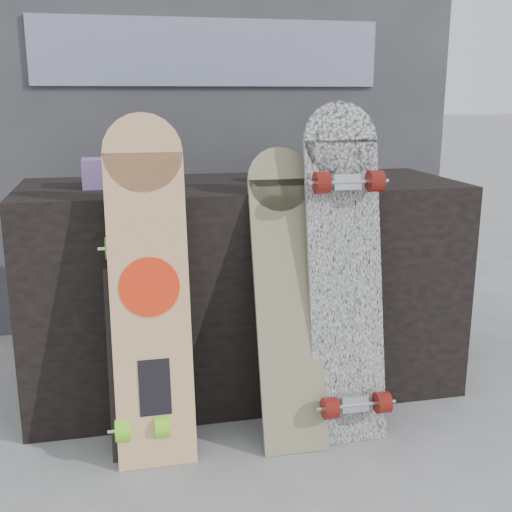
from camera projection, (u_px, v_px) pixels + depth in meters
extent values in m
plane|color=slate|center=(274.00, 448.00, 2.08)|extent=(60.00, 60.00, 0.00)
cube|color=black|center=(243.00, 286.00, 2.46)|extent=(1.60, 0.60, 0.80)
cube|color=#36363B|center=(207.00, 97.00, 3.09)|extent=(2.40, 0.20, 2.20)
cube|color=#0E1B55|center=(210.00, 52.00, 2.93)|extent=(1.60, 0.02, 0.30)
cube|color=navy|center=(109.00, 173.00, 2.23)|extent=(0.18, 0.12, 0.10)
cube|color=navy|center=(349.00, 164.00, 2.41)|extent=(0.14, 0.14, 0.12)
cube|color=#D1B78C|center=(287.00, 172.00, 2.41)|extent=(0.22, 0.10, 0.06)
cube|color=tan|center=(151.00, 312.00, 1.95)|extent=(0.24, 0.20, 0.95)
cylinder|color=tan|center=(142.00, 153.00, 1.92)|extent=(0.24, 0.06, 0.24)
cylinder|color=#FC2C0F|center=(150.00, 287.00, 1.94)|extent=(0.18, 0.04, 0.18)
cube|color=black|center=(155.00, 387.00, 1.96)|extent=(0.10, 0.04, 0.17)
cube|color=beige|center=(288.00, 315.00, 2.07)|extent=(0.21, 0.27, 0.85)
cylinder|color=beige|center=(279.00, 179.00, 2.09)|extent=(0.21, 0.08, 0.21)
cube|color=white|center=(346.00, 293.00, 2.10)|extent=(0.25, 0.21, 0.98)
cylinder|color=white|center=(340.00, 140.00, 2.07)|extent=(0.25, 0.06, 0.25)
cube|color=silver|center=(354.00, 404.00, 2.07)|extent=(0.09, 0.04, 0.05)
cylinder|color=#64130E|center=(330.00, 408.00, 2.04)|extent=(0.04, 0.07, 0.07)
cylinder|color=#64130E|center=(382.00, 402.00, 2.07)|extent=(0.05, 0.07, 0.07)
cube|color=silver|center=(346.00, 182.00, 2.03)|extent=(0.09, 0.04, 0.05)
cylinder|color=#64130E|center=(322.00, 183.00, 2.00)|extent=(0.04, 0.07, 0.07)
cylinder|color=#64130E|center=(375.00, 181.00, 2.03)|extent=(0.05, 0.07, 0.07)
cube|color=black|center=(137.00, 336.00, 2.04)|extent=(0.19, 0.24, 0.74)
cylinder|color=black|center=(130.00, 215.00, 2.05)|extent=(0.19, 0.07, 0.18)
cube|color=silver|center=(142.00, 427.00, 1.99)|extent=(0.09, 0.04, 0.06)
cylinder|color=#82F722|center=(123.00, 430.00, 1.95)|extent=(0.05, 0.07, 0.07)
cylinder|color=#82F722|center=(162.00, 426.00, 1.98)|extent=(0.05, 0.07, 0.07)
cube|color=silver|center=(132.00, 248.00, 2.01)|extent=(0.09, 0.04, 0.06)
cylinder|color=#82F722|center=(113.00, 248.00, 1.98)|extent=(0.05, 0.07, 0.07)
cylinder|color=#82F722|center=(152.00, 246.00, 2.00)|extent=(0.05, 0.07, 0.07)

